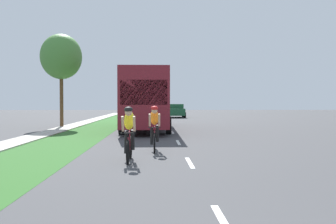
{
  "coord_description": "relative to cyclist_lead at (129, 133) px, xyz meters",
  "views": [
    {
      "loc": [
        -0.96,
        -1.25,
        1.69
      ],
      "look_at": [
        -0.14,
        22.4,
        1.06
      ],
      "focal_mm": 38.24,
      "sensor_mm": 36.0,
      "label": 1
    }
  ],
  "objects": [
    {
      "name": "cyclist_lead",
      "position": [
        0.0,
        0.0,
        0.0
      ],
      "size": [
        0.42,
        1.72,
        1.58
      ],
      "color": "black",
      "rests_on": "ground_plane"
    },
    {
      "name": "cyclist_trailing",
      "position": [
        0.72,
        2.13,
        0.0
      ],
      "size": [
        0.42,
        1.72,
        1.58
      ],
      "color": "black",
      "rests_on": "ground_plane"
    },
    {
      "name": "ground_plane",
      "position": [
        1.71,
        11.05,
        -0.81
      ],
      "size": [
        120.0,
        120.0,
        0.0
      ],
      "primitive_type": "plane",
      "color": "#424244"
    },
    {
      "name": "grass_verge",
      "position": [
        -3.09,
        11.05,
        -0.81
      ],
      "size": [
        2.85,
        70.0,
        0.01
      ],
      "primitive_type": "cube",
      "color": "#2D6026",
      "rests_on": "ground_plane"
    },
    {
      "name": "lane_markings_center",
      "position": [
        1.71,
        15.05,
        -0.81
      ],
      "size": [
        0.12,
        52.71,
        0.01
      ],
      "color": "white",
      "rests_on": "ground_plane"
    },
    {
      "name": "sedan_dark_green",
      "position": [
        3.08,
        30.15,
        -0.04
      ],
      "size": [
        1.98,
        4.3,
        1.52
      ],
      "color": "#194C2D",
      "rests_on": "ground_plane"
    },
    {
      "name": "sidewalk_concrete",
      "position": [
        -5.16,
        11.05,
        -0.81
      ],
      "size": [
        1.28,
        70.0,
        0.1
      ],
      "primitive_type": "cube",
      "color": "#B2ADA3",
      "rests_on": "ground_plane"
    },
    {
      "name": "bus_maroon",
      "position": [
        0.19,
        12.58,
        1.17
      ],
      "size": [
        2.78,
        11.6,
        3.48
      ],
      "color": "maroon",
      "rests_on": "ground_plane"
    },
    {
      "name": "street_tree_near",
      "position": [
        -5.68,
        14.48,
        3.98
      ],
      "size": [
        2.79,
        2.79,
        6.35
      ],
      "color": "brown",
      "rests_on": "ground_plane"
    }
  ]
}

